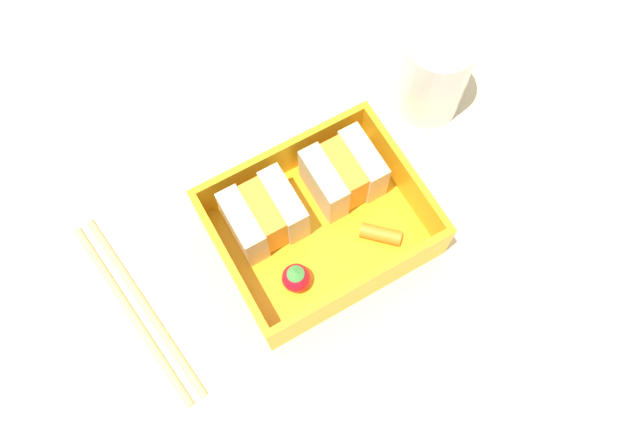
% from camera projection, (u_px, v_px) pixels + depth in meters
% --- Properties ---
extents(ground_plane, '(1.20, 1.20, 0.02)m').
position_uv_depth(ground_plane, '(320.00, 238.00, 0.58)').
color(ground_plane, beige).
extents(bento_tray, '(0.18, 0.14, 0.01)m').
position_uv_depth(bento_tray, '(320.00, 232.00, 0.57)').
color(bento_tray, '#EDA317').
rests_on(bento_tray, ground_plane).
extents(bento_rim, '(0.18, 0.14, 0.05)m').
position_uv_depth(bento_rim, '(320.00, 221.00, 0.54)').
color(bento_rim, '#EDA317').
rests_on(bento_rim, bento_tray).
extents(sandwich_left, '(0.06, 0.06, 0.05)m').
position_uv_depth(sandwich_left, '(264.00, 215.00, 0.54)').
color(sandwich_left, '#D4BC89').
rests_on(sandwich_left, bento_tray).
extents(sandwich_center_left, '(0.06, 0.06, 0.05)m').
position_uv_depth(sandwich_center_left, '(343.00, 174.00, 0.56)').
color(sandwich_center_left, '#DABC83').
rests_on(sandwich_center_left, bento_tray).
extents(strawberry_far_left, '(0.03, 0.03, 0.03)m').
position_uv_depth(strawberry_far_left, '(296.00, 278.00, 0.53)').
color(strawberry_far_left, red).
rests_on(strawberry_far_left, bento_tray).
extents(carrot_stick_far_left, '(0.04, 0.04, 0.01)m').
position_uv_depth(carrot_stick_far_left, '(381.00, 234.00, 0.55)').
color(carrot_stick_far_left, orange).
rests_on(carrot_stick_far_left, bento_tray).
extents(chopstick_pair, '(0.04, 0.20, 0.01)m').
position_uv_depth(chopstick_pair, '(137.00, 308.00, 0.55)').
color(chopstick_pair, tan).
rests_on(chopstick_pair, ground_plane).
extents(drinking_glass, '(0.06, 0.06, 0.09)m').
position_uv_depth(drinking_glass, '(434.00, 74.00, 0.58)').
color(drinking_glass, white).
rests_on(drinking_glass, ground_plane).
extents(folded_napkin, '(0.16, 0.16, 0.00)m').
position_uv_depth(folded_napkin, '(417.00, 428.00, 0.51)').
color(folded_napkin, silver).
rests_on(folded_napkin, ground_plane).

